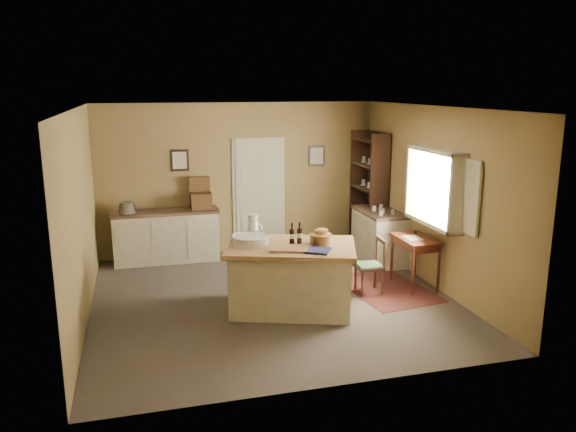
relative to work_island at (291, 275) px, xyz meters
name	(u,v)px	position (x,y,z in m)	size (l,w,h in m)	color
ground	(272,299)	(-0.16, 0.42, -0.48)	(5.00, 5.00, 0.00)	brown
wall_back	(239,179)	(-0.16, 2.92, 0.87)	(5.00, 0.10, 2.70)	olive
wall_front	(332,260)	(-0.16, -2.08, 0.87)	(5.00, 0.10, 2.70)	olive
wall_left	(80,218)	(-2.66, 0.42, 0.87)	(0.10, 5.00, 2.70)	olive
wall_right	(434,198)	(2.34, 0.42, 0.87)	(0.10, 5.00, 2.70)	olive
ceiling	(271,108)	(-0.16, 0.42, 2.22)	(5.00, 5.00, 0.00)	silver
door	(259,194)	(0.19, 2.89, 0.57)	(0.97, 0.06, 2.11)	beige
framed_prints	(250,158)	(0.04, 2.90, 1.24)	(2.82, 0.02, 0.38)	black
window	(437,187)	(2.27, 0.22, 1.07)	(0.25, 1.99, 1.12)	beige
work_island	(291,275)	(0.00, 0.00, 0.00)	(1.95, 1.58, 1.20)	beige
sideboard	(167,234)	(-1.50, 2.62, 0.00)	(1.80, 0.52, 1.18)	beige
rug	(386,289)	(1.59, 0.37, -0.48)	(1.10, 1.60, 0.01)	#421A15
writing_desk	(415,244)	(2.04, 0.37, 0.18)	(0.49, 0.79, 0.82)	#37140B
desk_chair	(369,267)	(1.27, 0.30, -0.08)	(0.37, 0.37, 0.80)	black
right_cabinet	(379,236)	(2.04, 1.67, -0.02)	(0.63, 1.13, 0.99)	beige
shelving_unit	(371,192)	(2.20, 2.42, 0.61)	(0.37, 0.98, 2.18)	black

